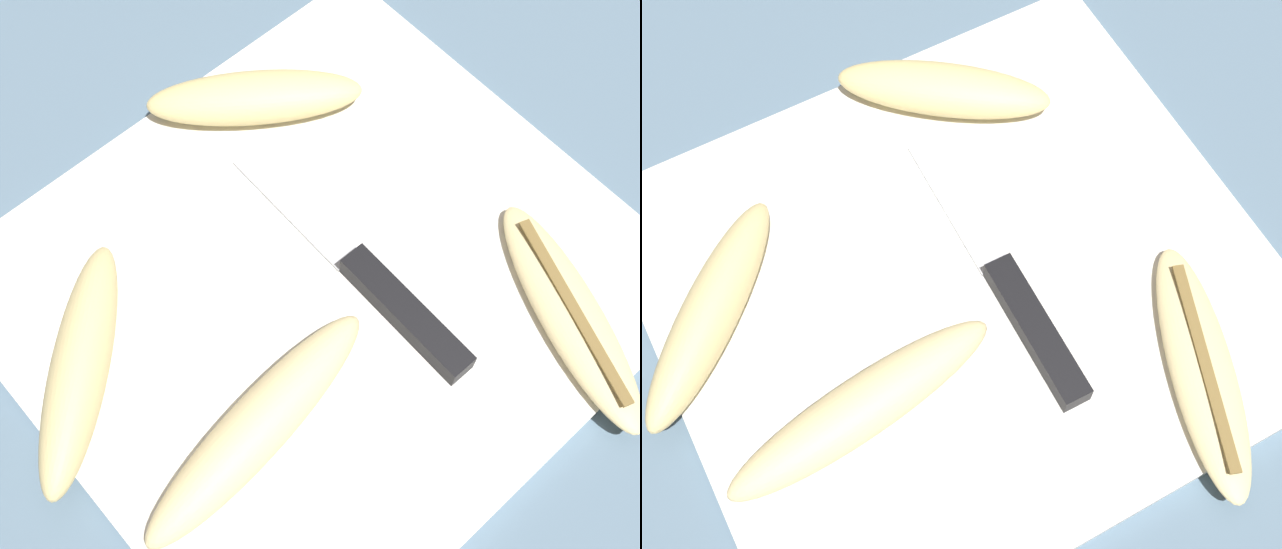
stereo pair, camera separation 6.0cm
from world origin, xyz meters
The scene contains 7 objects.
ground_plane centered at (0.00, 0.00, 0.00)m, with size 4.00×4.00×0.00m, color slate.
cutting_board centered at (0.00, 0.00, 0.01)m, with size 0.41×0.38×0.01m.
knife centered at (0.02, -0.04, 0.02)m, with size 0.02×0.23×0.02m.
banana_spotted_left centered at (-0.16, 0.05, 0.03)m, with size 0.15×0.14×0.03m.
banana_mellow_near centered at (0.10, -0.13, 0.02)m, with size 0.10×0.18×0.02m.
banana_ripe_center centered at (-0.10, -0.05, 0.03)m, with size 0.20×0.06×0.03m.
banana_golden_short centered at (0.06, 0.14, 0.03)m, with size 0.15×0.13×0.03m.
Camera 1 is at (-0.17, -0.19, 0.57)m, focal length 50.00 mm.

